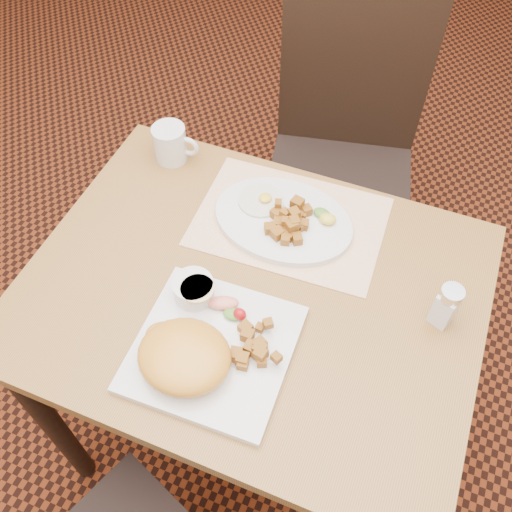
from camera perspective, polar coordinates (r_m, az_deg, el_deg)
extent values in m
plane|color=black|center=(1.81, -0.29, -16.51)|extent=(8.00, 8.00, 0.00)
cube|color=olive|center=(1.15, -0.44, -3.68)|extent=(0.90, 0.70, 0.03)
cylinder|color=black|center=(1.51, -19.77, -15.45)|extent=(0.05, 0.05, 0.71)
cylinder|color=black|center=(1.72, -8.94, 1.44)|extent=(0.05, 0.05, 0.71)
cylinder|color=black|center=(1.61, 17.30, -6.99)|extent=(0.05, 0.05, 0.71)
cylinder|color=black|center=(1.55, -10.81, -23.17)|extent=(0.04, 0.04, 0.42)
cube|color=black|center=(1.74, 8.18, 6.73)|extent=(0.50, 0.50, 0.05)
cylinder|color=black|center=(2.04, 12.87, 5.00)|extent=(0.04, 0.04, 0.42)
cylinder|color=black|center=(1.82, 12.48, -3.33)|extent=(0.04, 0.04, 0.42)
cylinder|color=black|center=(2.04, 2.79, 6.41)|extent=(0.04, 0.04, 0.42)
cylinder|color=black|center=(1.81, 1.19, -1.79)|extent=(0.04, 0.04, 0.42)
cube|color=black|center=(1.72, 9.85, 17.76)|extent=(0.42, 0.13, 0.50)
cube|color=white|center=(1.24, 3.40, 3.46)|extent=(0.41, 0.30, 0.00)
cube|color=silver|center=(1.06, -4.29, -9.22)|extent=(0.29, 0.29, 0.02)
ellipsoid|color=gold|center=(1.01, -7.18, -9.92)|extent=(0.17, 0.15, 0.06)
ellipsoid|color=gold|center=(1.02, -6.29, -11.84)|extent=(0.07, 0.06, 0.02)
ellipsoid|color=gold|center=(1.06, -9.28, -7.92)|extent=(0.07, 0.06, 0.02)
cylinder|color=silver|center=(1.09, -6.27, -3.30)|extent=(0.08, 0.08, 0.04)
cylinder|color=beige|center=(1.07, -5.88, -3.28)|extent=(0.06, 0.06, 0.01)
ellipsoid|color=#387223|center=(1.08, -2.27, -5.83)|extent=(0.04, 0.03, 0.01)
ellipsoid|color=red|center=(1.07, -1.62, -5.85)|extent=(0.03, 0.03, 0.03)
ellipsoid|color=#F28C72|center=(1.09, -3.30, -4.70)|extent=(0.07, 0.05, 0.02)
cylinder|color=white|center=(1.25, 0.50, 5.60)|extent=(0.10, 0.10, 0.01)
ellipsoid|color=yellow|center=(1.24, 0.93, 5.85)|extent=(0.03, 0.03, 0.01)
ellipsoid|color=#387223|center=(1.23, 6.62, 4.27)|extent=(0.05, 0.04, 0.01)
ellipsoid|color=yellow|center=(1.21, 7.19, 3.70)|extent=(0.04, 0.03, 0.02)
cube|color=white|center=(1.12, 18.35, -5.02)|extent=(0.05, 0.05, 0.08)
cylinder|color=silver|center=(1.08, 19.02, -3.61)|extent=(0.05, 0.05, 0.02)
cylinder|color=silver|center=(1.36, -8.58, 11.08)|extent=(0.08, 0.08, 0.09)
torus|color=silver|center=(1.34, -6.80, 10.83)|extent=(0.05, 0.02, 0.05)
cube|color=#9D6019|center=(1.03, 0.51, -9.45)|extent=(0.03, 0.03, 0.02)
cube|color=#9D6019|center=(1.05, 1.21, -6.76)|extent=(0.02, 0.02, 0.02)
cube|color=#9D6019|center=(1.04, 0.34, -8.83)|extent=(0.03, 0.03, 0.02)
cube|color=#9D6019|center=(1.02, -1.32, -10.76)|extent=(0.02, 0.02, 0.02)
cube|color=#9D6019|center=(1.06, 0.37, -7.17)|extent=(0.02, 0.02, 0.01)
cube|color=#9D6019|center=(1.03, -2.02, -9.82)|extent=(0.03, 0.03, 0.02)
cube|color=#9D6019|center=(1.03, 0.46, -9.81)|extent=(0.02, 0.02, 0.02)
cube|color=#9D6019|center=(1.06, -1.07, -7.21)|extent=(0.03, 0.03, 0.02)
cube|color=#9D6019|center=(1.04, -0.59, -8.75)|extent=(0.02, 0.02, 0.01)
cube|color=#9D6019|center=(1.03, -0.50, -9.21)|extent=(0.03, 0.02, 0.02)
cube|color=#9D6019|center=(1.03, 0.57, -10.42)|extent=(0.02, 0.03, 0.02)
cube|color=#9D6019|center=(1.05, -0.87, -7.93)|extent=(0.02, 0.02, 0.02)
cube|color=#9D6019|center=(1.02, 0.37, -9.24)|extent=(0.02, 0.02, 0.02)
cube|color=#9D6019|center=(1.01, 2.06, -10.11)|extent=(0.02, 0.02, 0.02)
cube|color=#9D6019|center=(1.03, 0.31, -9.71)|extent=(0.03, 0.03, 0.02)
cube|color=#9D6019|center=(1.02, -1.37, -10.28)|extent=(0.02, 0.02, 0.02)
cube|color=#9D6019|center=(1.02, 0.34, -8.82)|extent=(0.02, 0.02, 0.02)
cube|color=#9D6019|center=(1.01, 0.43, -9.75)|extent=(0.02, 0.02, 0.02)
cube|color=#9D6019|center=(1.20, 3.27, 3.41)|extent=(0.02, 0.02, 0.02)
cube|color=#9D6019|center=(1.22, 5.08, 4.57)|extent=(0.03, 0.03, 0.02)
cube|color=#9D6019|center=(1.18, 3.22, 2.14)|extent=(0.02, 0.02, 0.02)
cube|color=#9D6019|center=(1.18, 2.14, 2.27)|extent=(0.03, 0.03, 0.02)
cube|color=#9D6019|center=(1.21, 4.07, 3.80)|extent=(0.02, 0.02, 0.02)
cube|color=#9D6019|center=(1.17, 2.96, 1.66)|extent=(0.02, 0.02, 0.02)
cube|color=#9D6019|center=(1.17, 4.14, 1.73)|extent=(0.03, 0.03, 0.02)
cube|color=#9D6019|center=(1.18, 3.87, 3.39)|extent=(0.03, 0.03, 0.02)
cube|color=#9D6019|center=(1.21, 3.10, 3.49)|extent=(0.02, 0.02, 0.02)
cube|color=#9D6019|center=(1.20, 2.92, 4.32)|extent=(0.02, 0.02, 0.01)
cube|color=#9D6019|center=(1.19, 3.83, 4.26)|extent=(0.03, 0.03, 0.02)
cube|color=#9D6019|center=(1.19, 2.62, 2.92)|extent=(0.02, 0.02, 0.02)
cube|color=#9D6019|center=(1.19, 1.43, 2.78)|extent=(0.03, 0.03, 0.02)
cube|color=#9D6019|center=(1.22, 4.65, 4.09)|extent=(0.02, 0.02, 0.02)
cube|color=#9D6019|center=(1.17, 3.60, 3.04)|extent=(0.03, 0.03, 0.02)
cube|color=#9D6019|center=(1.21, 2.23, 5.21)|extent=(0.02, 0.02, 0.02)
cube|color=#9D6019|center=(1.20, 3.22, 3.09)|extent=(0.02, 0.02, 0.01)
cube|color=#9D6019|center=(1.21, 2.13, 4.28)|extent=(0.03, 0.03, 0.02)
cube|color=#9D6019|center=(1.20, 4.76, 3.16)|extent=(0.02, 0.02, 0.02)
cube|color=#9D6019|center=(1.21, 4.15, 5.31)|extent=(0.03, 0.03, 0.02)
cube|color=#9D6019|center=(1.18, 2.99, 3.48)|extent=(0.02, 0.02, 0.02)
cube|color=#9D6019|center=(1.20, 4.61, 3.08)|extent=(0.03, 0.03, 0.02)
cube|color=#9D6019|center=(1.20, 2.33, 3.34)|extent=(0.03, 0.03, 0.02)
cube|color=#9D6019|center=(1.19, 3.89, 2.87)|extent=(0.02, 0.02, 0.02)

